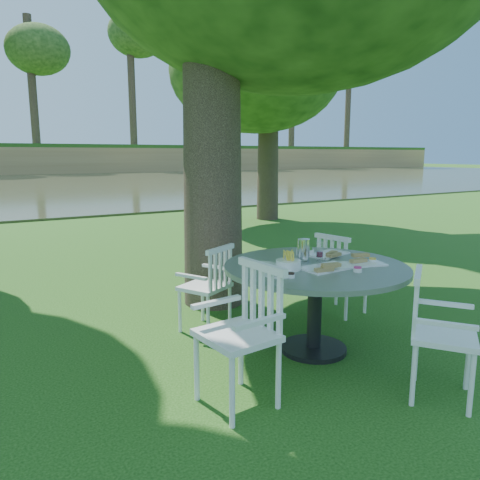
# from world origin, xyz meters

# --- Properties ---
(ground) EXTENTS (140.00, 140.00, 0.00)m
(ground) POSITION_xyz_m (0.00, 0.00, 0.00)
(ground) COLOR #143F0D
(ground) RESTS_ON ground
(table) EXTENTS (1.52, 1.52, 0.75)m
(table) POSITION_xyz_m (0.22, -0.66, 0.63)
(table) COLOR black
(table) RESTS_ON ground
(chair_ne) EXTENTS (0.47, 0.50, 0.85)m
(chair_ne) POSITION_xyz_m (1.02, -0.05, 0.50)
(chair_ne) COLOR white
(chair_ne) RESTS_ON ground
(chair_nw) EXTENTS (0.55, 0.54, 0.82)m
(chair_nw) POSITION_xyz_m (-0.31, 0.19, 0.48)
(chair_nw) COLOR white
(chair_nw) RESTS_ON ground
(chair_sw) EXTENTS (0.49, 0.52, 0.94)m
(chair_sw) POSITION_xyz_m (-0.69, -1.06, 0.55)
(chair_sw) COLOR white
(chair_sw) RESTS_ON ground
(chair_se) EXTENTS (0.60, 0.60, 0.87)m
(chair_se) POSITION_xyz_m (0.42, -1.64, 0.51)
(chair_se) COLOR white
(chair_se) RESTS_ON ground
(tableware) EXTENTS (1.14, 0.82, 0.21)m
(tableware) POSITION_xyz_m (0.18, -0.60, 0.79)
(tableware) COLOR white
(tableware) RESTS_ON table
(river) EXTENTS (100.00, 28.00, 0.12)m
(river) POSITION_xyz_m (0.00, 23.00, 0.00)
(river) COLOR #363A22
(river) RESTS_ON ground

